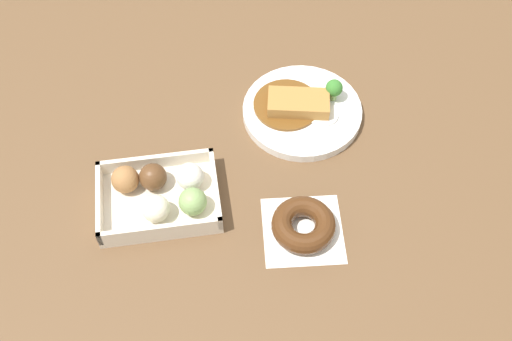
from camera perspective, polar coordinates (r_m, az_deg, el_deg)
name	(u,v)px	position (r m, az deg, el deg)	size (l,w,h in m)	color
ground_plane	(220,136)	(1.19, -3.32, 3.11)	(1.60, 1.60, 0.00)	brown
curry_plate	(302,109)	(1.22, 4.18, 5.56)	(0.23, 0.23, 0.06)	white
donut_box	(161,194)	(1.10, -8.59, -2.10)	(0.21, 0.15, 0.06)	beige
chocolate_ring_donut	(303,225)	(1.07, 4.31, -4.97)	(0.15, 0.15, 0.04)	white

